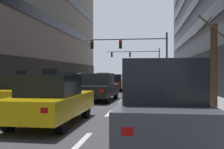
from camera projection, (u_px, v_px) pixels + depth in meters
ground_plane at (90, 104)px, 15.12m from camera, size 120.00×120.00×0.00m
sidewalk_right at (208, 105)px, 14.27m from camera, size 3.49×80.00×0.14m
lane_stripe_l1_s3 at (43, 112)px, 12.36m from camera, size 0.16×2.00×0.01m
lane_stripe_l1_s4 at (73, 100)px, 17.31m from camera, size 0.16×2.00×0.01m
lane_stripe_l1_s5 at (90, 94)px, 22.27m from camera, size 0.16×2.00×0.01m
lane_stripe_l1_s6 at (101, 90)px, 27.22m from camera, size 0.16×2.00×0.01m
lane_stripe_l1_s7 at (108, 87)px, 32.17m from camera, size 0.16×2.00×0.01m
lane_stripe_l1_s8 at (114, 85)px, 37.13m from camera, size 0.16×2.00×0.01m
lane_stripe_l1_s9 at (118, 84)px, 42.08m from camera, size 0.16×2.00×0.01m
lane_stripe_l1_s10 at (121, 83)px, 47.04m from camera, size 0.16×2.00×0.01m
lane_stripe_l2_s2 at (82, 142)px, 6.99m from camera, size 0.16×2.00×0.01m
lane_stripe_l2_s3 at (110, 113)px, 11.95m from camera, size 0.16×2.00×0.01m
lane_stripe_l2_s4 at (121, 101)px, 16.90m from camera, size 0.16×2.00×0.01m
lane_stripe_l2_s5 at (127, 95)px, 21.86m from camera, size 0.16×2.00×0.01m
lane_stripe_l2_s6 at (131, 90)px, 26.81m from camera, size 0.16×2.00×0.01m
lane_stripe_l2_s7 at (134, 88)px, 31.76m from camera, size 0.16×2.00×0.01m
lane_stripe_l2_s8 at (136, 86)px, 36.72m from camera, size 0.16×2.00×0.01m
lane_stripe_l2_s9 at (138, 84)px, 41.67m from camera, size 0.16×2.00×0.01m
lane_stripe_l2_s10 at (139, 83)px, 46.63m from camera, size 0.16×2.00×0.01m
car_driving_0 at (104, 79)px, 38.24m from camera, size 2.13×4.73×1.75m
car_driving_1 at (71, 84)px, 21.77m from camera, size 2.06×4.70×1.74m
car_driving_2 at (114, 83)px, 26.20m from camera, size 1.81×4.30×1.61m
taxi_driving_3 at (128, 77)px, 42.88m from camera, size 2.01×4.64×2.42m
taxi_driving_4 at (23, 91)px, 13.52m from camera, size 2.02×4.56×1.87m
car_driving_5 at (99, 87)px, 17.11m from camera, size 2.13×4.68×1.72m
taxi_driving_6 at (52, 100)px, 9.36m from camera, size 2.00×4.61×1.90m
car_parked_0 at (162, 107)px, 6.06m from camera, size 1.78×4.21×2.04m
car_parked_1 at (155, 88)px, 12.28m from camera, size 1.91×4.50×2.17m
car_parked_2 at (153, 82)px, 19.27m from camera, size 2.00×4.62×2.22m
car_parked_3 at (152, 83)px, 23.74m from camera, size 1.99×4.57×1.70m
traffic_signal_0 at (136, 50)px, 27.23m from camera, size 8.42×0.35×5.58m
traffic_signal_1 at (140, 58)px, 47.17m from camera, size 9.20×0.34×5.81m
street_tree_0 at (214, 65)px, 11.57m from camera, size 2.10×2.09×4.20m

